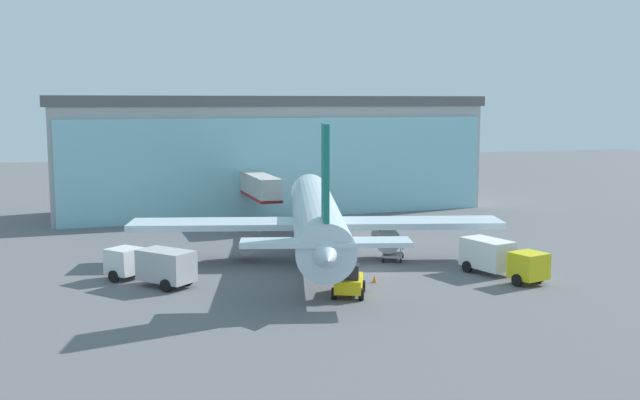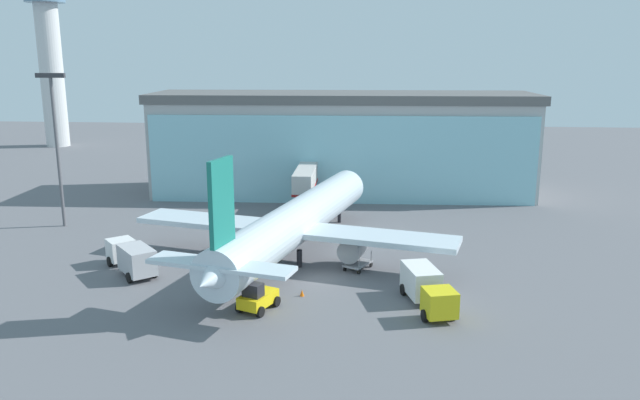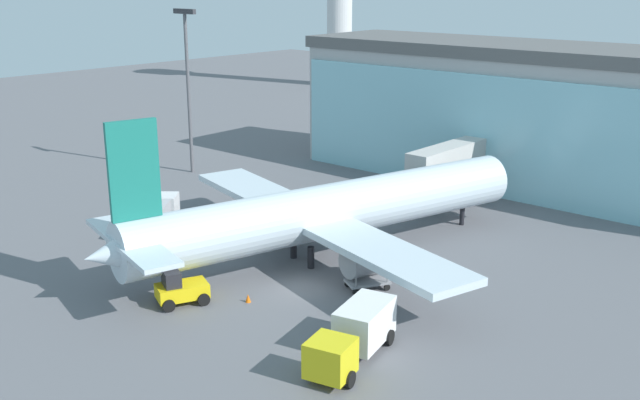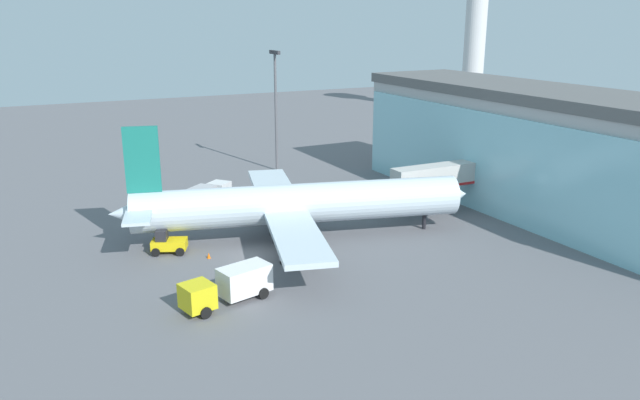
{
  "view_description": "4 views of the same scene",
  "coord_description": "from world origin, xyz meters",
  "px_view_note": "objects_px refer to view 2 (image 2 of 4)",
  "views": [
    {
      "loc": [
        -20.25,
        -54.06,
        13.2
      ],
      "look_at": [
        -2.12,
        6.3,
        4.85
      ],
      "focal_mm": 42.0,
      "sensor_mm": 36.0,
      "label": 1
    },
    {
      "loc": [
        4.63,
        -50.38,
        18.89
      ],
      "look_at": [
        -0.62,
        7.8,
        5.17
      ],
      "focal_mm": 35.0,
      "sensor_mm": 36.0,
      "label": 2
    },
    {
      "loc": [
        32.23,
        -33.23,
        20.1
      ],
      "look_at": [
        -3.87,
        6.01,
        4.07
      ],
      "focal_mm": 42.0,
      "sensor_mm": 36.0,
      "label": 3
    },
    {
      "loc": [
        51.73,
        -17.7,
        21.43
      ],
      "look_at": [
        -1.02,
        7.44,
        4.15
      ],
      "focal_mm": 35.0,
      "sensor_mm": 36.0,
      "label": 4
    }
  ],
  "objects_px": {
    "fuel_truck": "(427,287)",
    "baggage_cart": "(358,264)",
    "control_tower": "(49,50)",
    "safety_cone_wingtip": "(153,250)",
    "airplane": "(295,223)",
    "safety_cone_nose": "(302,293)",
    "catering_truck": "(132,257)",
    "jet_bridge": "(307,176)",
    "apron_light_mast": "(56,136)",
    "pushback_tug": "(257,298)"
  },
  "relations": [
    {
      "from": "fuel_truck",
      "to": "safety_cone_wingtip",
      "type": "bearing_deg",
      "value": -127.79
    },
    {
      "from": "catering_truck",
      "to": "pushback_tug",
      "type": "distance_m",
      "value": 14.49
    },
    {
      "from": "airplane",
      "to": "baggage_cart",
      "type": "xyz_separation_m",
      "value": [
        5.99,
        -2.42,
        -3.03
      ]
    },
    {
      "from": "safety_cone_nose",
      "to": "safety_cone_wingtip",
      "type": "relative_size",
      "value": 1.0
    },
    {
      "from": "fuel_truck",
      "to": "pushback_tug",
      "type": "height_order",
      "value": "fuel_truck"
    },
    {
      "from": "airplane",
      "to": "baggage_cart",
      "type": "bearing_deg",
      "value": -97.9
    },
    {
      "from": "catering_truck",
      "to": "apron_light_mast",
      "type": "bearing_deg",
      "value": 2.59
    },
    {
      "from": "safety_cone_nose",
      "to": "jet_bridge",
      "type": "bearing_deg",
      "value": 95.5
    },
    {
      "from": "control_tower",
      "to": "safety_cone_nose",
      "type": "height_order",
      "value": "control_tower"
    },
    {
      "from": "pushback_tug",
      "to": "safety_cone_nose",
      "type": "relative_size",
      "value": 6.63
    },
    {
      "from": "control_tower",
      "to": "baggage_cart",
      "type": "relative_size",
      "value": 10.4
    },
    {
      "from": "jet_bridge",
      "to": "safety_cone_nose",
      "type": "xyz_separation_m",
      "value": [
        2.77,
        -28.75,
        -3.84
      ]
    },
    {
      "from": "control_tower",
      "to": "fuel_truck",
      "type": "bearing_deg",
      "value": -48.34
    },
    {
      "from": "safety_cone_nose",
      "to": "control_tower",
      "type": "bearing_deg",
      "value": 127.85
    },
    {
      "from": "jet_bridge",
      "to": "apron_light_mast",
      "type": "relative_size",
      "value": 0.83
    },
    {
      "from": "safety_cone_nose",
      "to": "baggage_cart",
      "type": "bearing_deg",
      "value": 58.05
    },
    {
      "from": "catering_truck",
      "to": "fuel_truck",
      "type": "relative_size",
      "value": 0.91
    },
    {
      "from": "control_tower",
      "to": "catering_truck",
      "type": "height_order",
      "value": "control_tower"
    },
    {
      "from": "apron_light_mast",
      "to": "control_tower",
      "type": "bearing_deg",
      "value": 117.93
    },
    {
      "from": "control_tower",
      "to": "airplane",
      "type": "xyz_separation_m",
      "value": [
        59.26,
        -69.2,
        -16.15
      ]
    },
    {
      "from": "jet_bridge",
      "to": "apron_light_mast",
      "type": "distance_m",
      "value": 28.96
    },
    {
      "from": "control_tower",
      "to": "apron_light_mast",
      "type": "xyz_separation_m",
      "value": [
        31.87,
        -60.12,
        -9.52
      ]
    },
    {
      "from": "baggage_cart",
      "to": "jet_bridge",
      "type": "bearing_deg",
      "value": -134.39
    },
    {
      "from": "safety_cone_nose",
      "to": "airplane",
      "type": "bearing_deg",
      "value": 100.52
    },
    {
      "from": "fuel_truck",
      "to": "safety_cone_nose",
      "type": "relative_size",
      "value": 13.85
    },
    {
      "from": "jet_bridge",
      "to": "airplane",
      "type": "distance_m",
      "value": 19.53
    },
    {
      "from": "catering_truck",
      "to": "baggage_cart",
      "type": "distance_m",
      "value": 20.1
    },
    {
      "from": "jet_bridge",
      "to": "catering_truck",
      "type": "distance_m",
      "value": 27.89
    },
    {
      "from": "apron_light_mast",
      "to": "safety_cone_wingtip",
      "type": "bearing_deg",
      "value": -32.74
    },
    {
      "from": "control_tower",
      "to": "catering_truck",
      "type": "bearing_deg",
      "value": -58.6
    },
    {
      "from": "apron_light_mast",
      "to": "baggage_cart",
      "type": "bearing_deg",
      "value": -19.0
    },
    {
      "from": "catering_truck",
      "to": "safety_cone_wingtip",
      "type": "distance_m",
      "value": 5.73
    },
    {
      "from": "catering_truck",
      "to": "safety_cone_nose",
      "type": "height_order",
      "value": "catering_truck"
    },
    {
      "from": "baggage_cart",
      "to": "pushback_tug",
      "type": "xyz_separation_m",
      "value": [
        -7.31,
        -9.88,
        0.47
      ]
    },
    {
      "from": "control_tower",
      "to": "catering_truck",
      "type": "relative_size",
      "value": 4.82
    },
    {
      "from": "apron_light_mast",
      "to": "fuel_truck",
      "type": "height_order",
      "value": "apron_light_mast"
    },
    {
      "from": "apron_light_mast",
      "to": "airplane",
      "type": "bearing_deg",
      "value": -18.34
    },
    {
      "from": "jet_bridge",
      "to": "control_tower",
      "type": "relative_size",
      "value": 0.42
    },
    {
      "from": "baggage_cart",
      "to": "apron_light_mast",
      "type": "bearing_deg",
      "value": -81.21
    },
    {
      "from": "catering_truck",
      "to": "baggage_cart",
      "type": "height_order",
      "value": "catering_truck"
    },
    {
      "from": "airplane",
      "to": "safety_cone_nose",
      "type": "height_order",
      "value": "airplane"
    },
    {
      "from": "apron_light_mast",
      "to": "airplane",
      "type": "xyz_separation_m",
      "value": [
        27.39,
        -9.08,
        -6.63
      ]
    },
    {
      "from": "apron_light_mast",
      "to": "pushback_tug",
      "type": "height_order",
      "value": "apron_light_mast"
    },
    {
      "from": "baggage_cart",
      "to": "pushback_tug",
      "type": "distance_m",
      "value": 12.3
    },
    {
      "from": "fuel_truck",
      "to": "baggage_cart",
      "type": "height_order",
      "value": "fuel_truck"
    },
    {
      "from": "safety_cone_wingtip",
      "to": "fuel_truck",
      "type": "bearing_deg",
      "value": -22.91
    },
    {
      "from": "pushback_tug",
      "to": "control_tower",
      "type": "bearing_deg",
      "value": 58.0
    },
    {
      "from": "pushback_tug",
      "to": "fuel_truck",
      "type": "bearing_deg",
      "value": -58.47
    },
    {
      "from": "airplane",
      "to": "fuel_truck",
      "type": "relative_size",
      "value": 4.69
    },
    {
      "from": "fuel_truck",
      "to": "catering_truck",
      "type": "bearing_deg",
      "value": -116.4
    }
  ]
}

